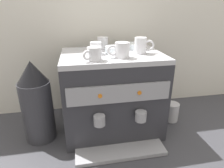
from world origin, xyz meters
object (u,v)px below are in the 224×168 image
(ceramic_cup_4, at_px, (94,54))
(ceramic_cup_0, at_px, (96,48))
(ceramic_cup_3, at_px, (141,45))
(ceramic_bowl_1, at_px, (136,46))
(milk_pitcher, at_px, (171,112))
(ceramic_cup_2, at_px, (103,43))
(ceramic_bowl_0, at_px, (115,50))
(ceramic_cup_1, at_px, (121,50))
(espresso_machine, at_px, (112,93))
(coffee_grinder, at_px, (37,103))

(ceramic_cup_4, bearing_deg, ceramic_cup_0, 80.24)
(ceramic_cup_3, xyz_separation_m, ceramic_bowl_1, (0.01, 0.12, -0.03))
(ceramic_bowl_1, bearing_deg, milk_pitcher, -19.82)
(ceramic_cup_0, xyz_separation_m, ceramic_cup_4, (-0.02, -0.13, 0.00))
(ceramic_cup_2, distance_m, ceramic_bowl_1, 0.20)
(ceramic_bowl_0, height_order, ceramic_bowl_1, ceramic_bowl_0)
(ceramic_cup_1, bearing_deg, ceramic_bowl_1, 54.83)
(espresso_machine, distance_m, milk_pitcher, 0.43)
(ceramic_cup_2, relative_size, coffee_grinder, 0.22)
(ceramic_bowl_0, xyz_separation_m, ceramic_bowl_1, (0.14, 0.08, -0.00))
(ceramic_cup_0, bearing_deg, coffee_grinder, -174.37)
(ceramic_cup_0, height_order, ceramic_cup_1, ceramic_cup_1)
(espresso_machine, height_order, ceramic_cup_3, ceramic_cup_3)
(ceramic_cup_2, bearing_deg, ceramic_cup_4, -106.43)
(ceramic_cup_1, bearing_deg, ceramic_cup_3, 28.74)
(ceramic_cup_3, relative_size, milk_pitcher, 0.89)
(ceramic_cup_1, relative_size, ceramic_bowl_1, 0.91)
(espresso_machine, height_order, ceramic_cup_2, ceramic_cup_2)
(ceramic_cup_3, bearing_deg, ceramic_cup_1, -151.26)
(espresso_machine, height_order, milk_pitcher, espresso_machine)
(ceramic_bowl_1, bearing_deg, ceramic_cup_3, -94.09)
(ceramic_cup_0, height_order, milk_pitcher, ceramic_cup_0)
(espresso_machine, relative_size, milk_pitcher, 4.50)
(ceramic_cup_1, relative_size, ceramic_cup_2, 1.12)
(ceramic_cup_3, distance_m, ceramic_bowl_0, 0.14)
(ceramic_cup_0, bearing_deg, ceramic_bowl_1, 18.63)
(ceramic_cup_3, bearing_deg, ceramic_cup_2, 138.30)
(ceramic_cup_3, distance_m, coffee_grinder, 0.63)
(ceramic_cup_4, height_order, ceramic_bowl_1, ceramic_cup_4)
(ceramic_cup_2, height_order, ceramic_cup_4, ceramic_cup_2)
(espresso_machine, relative_size, ceramic_cup_4, 5.92)
(espresso_machine, bearing_deg, ceramic_cup_0, 174.19)
(ceramic_cup_3, height_order, ceramic_bowl_1, ceramic_cup_3)
(ceramic_cup_2, height_order, ceramic_cup_3, ceramic_cup_3)
(espresso_machine, height_order, ceramic_bowl_1, ceramic_bowl_1)
(coffee_grinder, bearing_deg, ceramic_cup_2, 22.46)
(ceramic_cup_2, distance_m, ceramic_bowl_0, 0.14)
(ceramic_bowl_0, bearing_deg, ceramic_cup_1, -84.70)
(ceramic_cup_1, height_order, milk_pitcher, ceramic_cup_1)
(coffee_grinder, bearing_deg, ceramic_cup_1, -9.21)
(ceramic_cup_0, relative_size, ceramic_cup_4, 1.03)
(espresso_machine, xyz_separation_m, ceramic_cup_3, (0.15, -0.03, 0.28))
(ceramic_cup_3, height_order, ceramic_cup_4, ceramic_cup_3)
(ceramic_cup_1, relative_size, ceramic_cup_3, 1.04)
(ceramic_cup_4, distance_m, ceramic_bowl_1, 0.35)
(ceramic_cup_0, xyz_separation_m, ceramic_bowl_0, (0.10, 0.00, -0.01))
(ceramic_cup_3, xyz_separation_m, ceramic_bowl_0, (-0.13, 0.04, -0.03))
(ceramic_cup_3, bearing_deg, milk_pitcher, 7.78)
(ceramic_cup_1, distance_m, ceramic_cup_4, 0.14)
(ceramic_cup_1, height_order, ceramic_cup_2, ceramic_cup_1)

